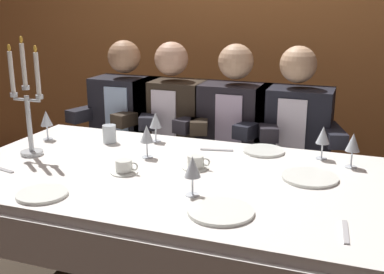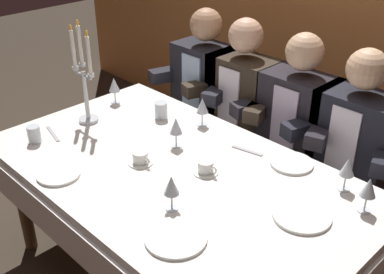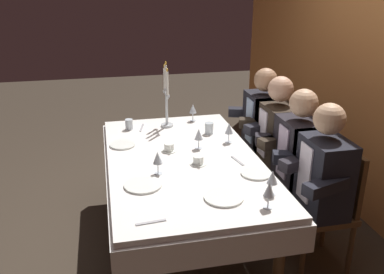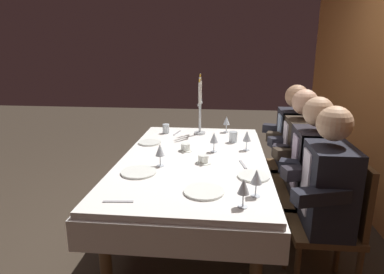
# 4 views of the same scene
# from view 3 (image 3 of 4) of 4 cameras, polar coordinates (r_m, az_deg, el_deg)

# --- Properties ---
(ground_plane) EXTENTS (12.00, 12.00, 0.00)m
(ground_plane) POSITION_cam_3_polar(r_m,az_deg,el_deg) (3.44, -1.11, -14.23)
(ground_plane) COLOR #372D23
(dining_table) EXTENTS (1.94, 1.14, 0.74)m
(dining_table) POSITION_cam_3_polar(r_m,az_deg,el_deg) (3.12, -1.19, -4.91)
(dining_table) COLOR white
(dining_table) RESTS_ON ground_plane
(candelabra) EXTENTS (0.19, 0.11, 0.58)m
(candelabra) POSITION_cam_3_polar(r_m,az_deg,el_deg) (3.65, -3.53, 5.03)
(candelabra) COLOR silver
(candelabra) RESTS_ON dining_table
(dinner_plate_0) EXTENTS (0.20, 0.20, 0.01)m
(dinner_plate_0) POSITION_cam_3_polar(r_m,az_deg,el_deg) (3.34, -9.52, -1.06)
(dinner_plate_0) COLOR white
(dinner_plate_0) RESTS_ON dining_table
(dinner_plate_1) EXTENTS (0.24, 0.24, 0.01)m
(dinner_plate_1) POSITION_cam_3_polar(r_m,az_deg,el_deg) (2.55, 4.40, -8.26)
(dinner_plate_1) COLOR white
(dinner_plate_1) RESTS_ON dining_table
(dinner_plate_2) EXTENTS (0.21, 0.21, 0.01)m
(dinner_plate_2) POSITION_cam_3_polar(r_m,az_deg,el_deg) (2.86, 8.83, -4.96)
(dinner_plate_2) COLOR white
(dinner_plate_2) RESTS_ON dining_table
(dinner_plate_3) EXTENTS (0.25, 0.25, 0.01)m
(dinner_plate_3) POSITION_cam_3_polar(r_m,az_deg,el_deg) (2.70, -6.74, -6.56)
(dinner_plate_3) COLOR white
(dinner_plate_3) RESTS_ON dining_table
(wine_glass_0) EXTENTS (0.07, 0.07, 0.16)m
(wine_glass_0) POSITION_cam_3_polar(r_m,az_deg,el_deg) (3.82, 0.13, 3.86)
(wine_glass_0) COLOR silver
(wine_glass_0) RESTS_ON dining_table
(wine_glass_1) EXTENTS (0.07, 0.07, 0.16)m
(wine_glass_1) POSITION_cam_3_polar(r_m,az_deg,el_deg) (2.57, 11.00, -5.57)
(wine_glass_1) COLOR silver
(wine_glass_1) RESTS_ON dining_table
(wine_glass_2) EXTENTS (0.07, 0.07, 0.16)m
(wine_glass_2) POSITION_cam_3_polar(r_m,az_deg,el_deg) (2.80, -4.74, -2.96)
(wine_glass_2) COLOR silver
(wine_glass_2) RESTS_ON dining_table
(wine_glass_3) EXTENTS (0.07, 0.07, 0.16)m
(wine_glass_3) POSITION_cam_3_polar(r_m,az_deg,el_deg) (3.20, 0.93, 0.33)
(wine_glass_3) COLOR silver
(wine_glass_3) RESTS_ON dining_table
(wine_glass_4) EXTENTS (0.07, 0.07, 0.16)m
(wine_glass_4) POSITION_cam_3_polar(r_m,az_deg,el_deg) (2.43, 10.55, -7.23)
(wine_glass_4) COLOR silver
(wine_glass_4) RESTS_ON dining_table
(wine_glass_5) EXTENTS (0.07, 0.07, 0.16)m
(wine_glass_5) POSITION_cam_3_polar(r_m,az_deg,el_deg) (3.33, 5.11, 1.09)
(wine_glass_5) COLOR silver
(wine_glass_5) RESTS_ON dining_table
(water_tumbler_0) EXTENTS (0.07, 0.07, 0.09)m
(water_tumbler_0) POSITION_cam_3_polar(r_m,az_deg,el_deg) (3.67, -8.65, 1.74)
(water_tumbler_0) COLOR silver
(water_tumbler_0) RESTS_ON dining_table
(water_tumbler_1) EXTENTS (0.07, 0.07, 0.10)m
(water_tumbler_1) POSITION_cam_3_polar(r_m,az_deg,el_deg) (3.53, 2.37, 1.21)
(water_tumbler_1) COLOR silver
(water_tumbler_1) RESTS_ON dining_table
(coffee_cup_0) EXTENTS (0.13, 0.12, 0.06)m
(coffee_cup_0) POSITION_cam_3_polar(r_m,az_deg,el_deg) (2.97, 0.88, -3.27)
(coffee_cup_0) COLOR white
(coffee_cup_0) RESTS_ON dining_table
(coffee_cup_1) EXTENTS (0.13, 0.12, 0.06)m
(coffee_cup_1) POSITION_cam_3_polar(r_m,az_deg,el_deg) (3.19, -3.18, -1.48)
(coffee_cup_1) COLOR white
(coffee_cup_1) RESTS_ON dining_table
(knife_0) EXTENTS (0.19, 0.06, 0.01)m
(knife_0) POSITION_cam_3_polar(r_m,az_deg,el_deg) (3.70, -6.92, 1.30)
(knife_0) COLOR #B7B7BC
(knife_0) RESTS_ON dining_table
(spoon_1) EXTENTS (0.17, 0.05, 0.01)m
(spoon_1) POSITION_cam_3_polar(r_m,az_deg,el_deg) (3.04, 6.28, -3.26)
(spoon_1) COLOR #B7B7BC
(spoon_1) RESTS_ON dining_table
(spoon_2) EXTENTS (0.03, 0.17, 0.01)m
(spoon_2) POSITION_cam_3_polar(r_m,az_deg,el_deg) (2.32, -5.67, -11.60)
(spoon_2) COLOR #B7B7BC
(spoon_2) RESTS_ON dining_table
(seated_diner_0) EXTENTS (0.63, 0.48, 1.24)m
(seated_diner_0) POSITION_cam_3_polar(r_m,az_deg,el_deg) (3.89, 9.81, 2.04)
(seated_diner_0) COLOR brown
(seated_diner_0) RESTS_ON ground_plane
(seated_diner_1) EXTENTS (0.63, 0.48, 1.24)m
(seated_diner_1) POSITION_cam_3_polar(r_m,az_deg,el_deg) (3.61, 11.71, 0.35)
(seated_diner_1) COLOR brown
(seated_diner_1) RESTS_ON ground_plane
(seated_diner_2) EXTENTS (0.63, 0.48, 1.24)m
(seated_diner_2) POSITION_cam_3_polar(r_m,az_deg,el_deg) (3.27, 14.55, -2.18)
(seated_diner_2) COLOR brown
(seated_diner_2) RESTS_ON ground_plane
(seated_diner_3) EXTENTS (0.63, 0.48, 1.24)m
(seated_diner_3) POSITION_cam_3_polar(r_m,az_deg,el_deg) (2.98, 17.61, -4.89)
(seated_diner_3) COLOR brown
(seated_diner_3) RESTS_ON ground_plane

